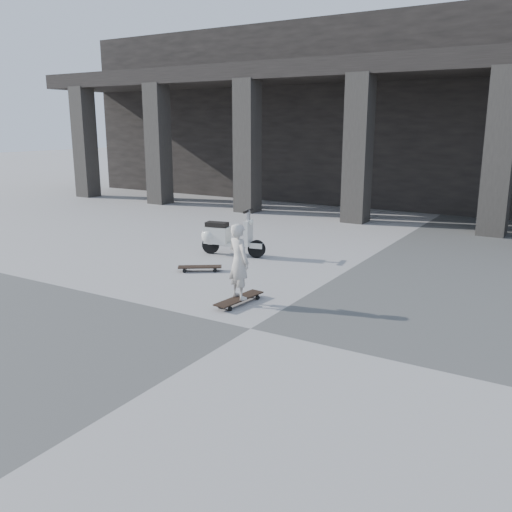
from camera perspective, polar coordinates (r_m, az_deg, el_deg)
The scene contains 6 objects.
ground at distance 7.35m, azimuth -0.58°, elevation -7.66°, with size 90.00×90.00×0.00m, color #4A4A47.
colonnade at distance 19.92m, azimuth 21.35°, elevation 13.83°, with size 28.00×8.82×6.00m.
longboard at distance 8.31m, azimuth -1.79°, elevation -4.55°, with size 0.32×0.98×0.10m.
skateboard_spare at distance 10.17m, azimuth -5.93°, elevation -1.20°, with size 0.78×0.62×0.10m.
child at distance 8.14m, azimuth -1.82°, elevation -0.56°, with size 0.42×0.28×1.15m, color beige.
scooter at distance 11.36m, azimuth -3.57°, elevation 2.08°, with size 1.41×0.58×0.99m.
Camera 1 is at (3.60, -5.82, 2.68)m, focal length 38.00 mm.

